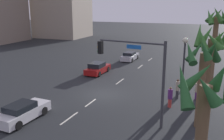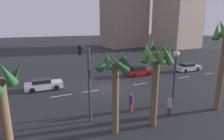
# 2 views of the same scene
# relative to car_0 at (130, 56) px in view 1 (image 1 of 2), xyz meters

# --- Properties ---
(ground_plane) EXTENTS (220.00, 220.00, 0.00)m
(ground_plane) POSITION_rel_car_0_xyz_m (16.16, 2.84, -0.63)
(ground_plane) COLOR #232628
(lane_stripe_0) EXTENTS (2.20, 0.14, 0.01)m
(lane_stripe_0) POSITION_rel_car_0_xyz_m (-1.84, 2.84, -0.62)
(lane_stripe_0) COLOR silver
(lane_stripe_0) RESTS_ON ground_plane
(lane_stripe_1) EXTENTS (2.28, 0.14, 0.01)m
(lane_stripe_1) POSITION_rel_car_0_xyz_m (3.66, 2.84, -0.62)
(lane_stripe_1) COLOR silver
(lane_stripe_1) RESTS_ON ground_plane
(lane_stripe_2) EXTENTS (2.36, 0.14, 0.01)m
(lane_stripe_2) POSITION_rel_car_0_xyz_m (11.48, 2.84, -0.62)
(lane_stripe_2) COLOR silver
(lane_stripe_2) RESTS_ON ground_plane
(lane_stripe_3) EXTENTS (1.98, 0.14, 0.01)m
(lane_stripe_3) POSITION_rel_car_0_xyz_m (18.57, 2.84, -0.62)
(lane_stripe_3) COLOR silver
(lane_stripe_3) RESTS_ON ground_plane
(lane_stripe_4) EXTENTS (2.41, 0.14, 0.01)m
(lane_stripe_4) POSITION_rel_car_0_xyz_m (22.00, 2.84, -0.62)
(lane_stripe_4) COLOR silver
(lane_stripe_4) RESTS_ON ground_plane
(car_0) EXTENTS (4.53, 1.84, 1.34)m
(car_0) POSITION_rel_car_0_xyz_m (0.00, 0.00, 0.00)
(car_0) COLOR #B7B7BC
(car_0) RESTS_ON ground_plane
(car_1) EXTENTS (4.41, 1.90, 1.36)m
(car_1) POSITION_rel_car_0_xyz_m (23.61, -0.18, 0.01)
(car_1) COLOR silver
(car_1) RESTS_ON ground_plane
(car_2) EXTENTS (4.36, 1.95, 1.43)m
(car_2) POSITION_rel_car_0_xyz_m (9.32, -1.10, 0.03)
(car_2) COLOR maroon
(car_2) RESTS_ON ground_plane
(traffic_signal) EXTENTS (0.85, 5.33, 6.14)m
(traffic_signal) POSITION_rel_car_0_xyz_m (20.53, 7.81, 3.56)
(traffic_signal) COLOR #38383D
(traffic_signal) RESTS_ON ground_plane
(streetlamp) EXTENTS (0.56, 0.56, 5.43)m
(streetlamp) POSITION_rel_car_0_xyz_m (12.18, 9.81, 3.23)
(streetlamp) COLOR #2D2D33
(streetlamp) RESTS_ON ground_plane
(pedestrian_0) EXTENTS (0.49, 0.49, 1.73)m
(pedestrian_0) POSITION_rel_car_0_xyz_m (13.96, 11.37, 0.27)
(pedestrian_0) COLOR #59266B
(pedestrian_0) RESTS_ON ground_plane
(pedestrian_1) EXTENTS (0.46, 0.46, 1.87)m
(pedestrian_1) POSITION_rel_car_0_xyz_m (14.46, 9.70, 0.37)
(pedestrian_1) COLOR #333338
(pedestrian_1) RESTS_ON ground_plane
(pedestrian_2) EXTENTS (0.56, 0.56, 1.80)m
(pedestrian_2) POSITION_rel_car_0_xyz_m (16.78, 9.46, 0.31)
(pedestrian_2) COLOR #BF3833
(pedestrian_2) RESTS_ON ground_plane
(palm_tree_0) EXTENTS (2.70, 2.75, 6.16)m
(palm_tree_0) POSITION_rel_car_0_xyz_m (26.40, 12.43, 3.65)
(palm_tree_0) COLOR brown
(palm_tree_0) RESTS_ON ground_plane
(palm_tree_1) EXTENTS (2.62, 2.59, 6.28)m
(palm_tree_1) POSITION_rel_car_0_xyz_m (19.56, 11.87, 3.85)
(palm_tree_1) COLOR brown
(palm_tree_1) RESTS_ON ground_plane
(palm_tree_2) EXTENTS (2.52, 2.50, 7.12)m
(palm_tree_2) POSITION_rel_car_0_xyz_m (16.37, 12.23, 4.43)
(palm_tree_2) COLOR brown
(palm_tree_2) RESTS_ON ground_plane
(palm_tree_3) EXTENTS (2.34, 2.48, 8.35)m
(palm_tree_3) POSITION_rel_car_0_xyz_m (9.11, 12.33, 5.22)
(palm_tree_3) COLOR brown
(palm_tree_3) RESTS_ON ground_plane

